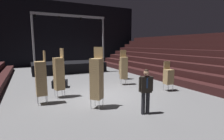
# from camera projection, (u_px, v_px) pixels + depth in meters

# --- Properties ---
(ground_plane) EXTENTS (22.00, 30.00, 0.10)m
(ground_plane) POSITION_uv_depth(u_px,v_px,m) (106.00, 96.00, 9.13)
(ground_plane) COLOR slate
(arena_end_wall) EXTENTS (22.00, 0.30, 8.00)m
(arena_end_wall) POSITION_uv_depth(u_px,v_px,m) (57.00, 34.00, 21.84)
(arena_end_wall) COLOR black
(arena_end_wall) RESTS_ON ground_plane
(bleacher_bank_right) EXTENTS (6.00, 24.00, 3.60)m
(bleacher_bank_right) POSITION_uv_depth(u_px,v_px,m) (195.00, 56.00, 13.24)
(bleacher_bank_right) COLOR black
(bleacher_bank_right) RESTS_ON ground_plane
(stage_riser) EXTENTS (6.71, 3.46, 5.26)m
(stage_riser) POSITION_uv_depth(u_px,v_px,m) (69.00, 66.00, 17.03)
(stage_riser) COLOR black
(stage_riser) RESTS_ON ground_plane
(man_with_tie) EXTENTS (0.57, 0.33, 1.75)m
(man_with_tie) POSITION_uv_depth(u_px,v_px,m) (146.00, 89.00, 6.52)
(man_with_tie) COLOR black
(man_with_tie) RESTS_ON ground_plane
(chair_stack_front_left) EXTENTS (0.51, 0.51, 2.48)m
(chair_stack_front_left) POSITION_uv_depth(u_px,v_px,m) (59.00, 73.00, 8.61)
(chair_stack_front_left) COLOR #B2B5BA
(chair_stack_front_left) RESTS_ON ground_plane
(chair_stack_front_right) EXTENTS (0.62, 0.62, 2.56)m
(chair_stack_front_right) POSITION_uv_depth(u_px,v_px,m) (97.00, 78.00, 7.12)
(chair_stack_front_right) COLOR #B2B5BA
(chair_stack_front_right) RESTS_ON ground_plane
(chair_stack_mid_left) EXTENTS (0.54, 0.54, 2.31)m
(chair_stack_mid_left) POSITION_uv_depth(u_px,v_px,m) (124.00, 68.00, 11.39)
(chair_stack_mid_left) COLOR #B2B5BA
(chair_stack_mid_left) RESTS_ON ground_plane
(chair_stack_mid_right) EXTENTS (0.50, 0.50, 1.71)m
(chair_stack_mid_right) POSITION_uv_depth(u_px,v_px,m) (168.00, 76.00, 9.89)
(chair_stack_mid_right) COLOR #B2B5BA
(chair_stack_mid_right) RESTS_ON ground_plane
(chair_stack_mid_centre) EXTENTS (0.46, 0.46, 2.39)m
(chair_stack_mid_centre) POSITION_uv_depth(u_px,v_px,m) (41.00, 78.00, 7.63)
(chair_stack_mid_centre) COLOR #B2B5BA
(chair_stack_mid_centre) RESTS_ON ground_plane
(chair_stack_rear_left) EXTENTS (0.61, 0.61, 1.88)m
(chair_stack_rear_left) POSITION_uv_depth(u_px,v_px,m) (123.00, 67.00, 13.27)
(chair_stack_rear_left) COLOR #B2B5BA
(chair_stack_rear_left) RESTS_ON ground_plane
(equipment_road_case) EXTENTS (1.04, 0.85, 0.46)m
(equipment_road_case) POSITION_uv_depth(u_px,v_px,m) (60.00, 84.00, 10.76)
(equipment_road_case) COLOR black
(equipment_road_case) RESTS_ON ground_plane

